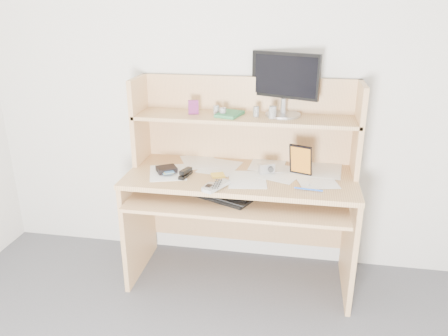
% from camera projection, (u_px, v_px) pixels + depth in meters
% --- Properties ---
extents(back_wall, '(3.60, 0.04, 2.50)m').
position_uv_depth(back_wall, '(249.00, 84.00, 2.79)').
color(back_wall, beige).
rests_on(back_wall, floor).
extents(desk, '(1.40, 0.70, 1.30)m').
position_uv_depth(desk, '(243.00, 178.00, 2.77)').
color(desk, tan).
rests_on(desk, floor).
extents(paper_clutter, '(1.32, 0.54, 0.01)m').
position_uv_depth(paper_clutter, '(241.00, 174.00, 2.68)').
color(paper_clutter, white).
rests_on(paper_clutter, desk).
extents(keyboard, '(0.42, 0.30, 0.03)m').
position_uv_depth(keyboard, '(219.00, 196.00, 2.59)').
color(keyboard, black).
rests_on(keyboard, desk).
extents(tv_remote, '(0.13, 0.20, 0.02)m').
position_uv_depth(tv_remote, '(217.00, 186.00, 2.46)').
color(tv_remote, '#A5A59F').
rests_on(tv_remote, paper_clutter).
extents(flip_phone, '(0.07, 0.11, 0.03)m').
position_uv_depth(flip_phone, '(209.00, 186.00, 2.45)').
color(flip_phone, '#B4B4B7').
rests_on(flip_phone, paper_clutter).
extents(stapler, '(0.06, 0.14, 0.04)m').
position_uv_depth(stapler, '(185.00, 173.00, 2.63)').
color(stapler, black).
rests_on(stapler, paper_clutter).
extents(wallet, '(0.15, 0.14, 0.03)m').
position_uv_depth(wallet, '(166.00, 169.00, 2.70)').
color(wallet, black).
rests_on(wallet, paper_clutter).
extents(sticky_note_pad, '(0.10, 0.10, 0.01)m').
position_uv_depth(sticky_note_pad, '(218.00, 175.00, 2.65)').
color(sticky_note_pad, gold).
rests_on(sticky_note_pad, desk).
extents(digital_camera, '(0.11, 0.07, 0.06)m').
position_uv_depth(digital_camera, '(267.00, 168.00, 2.68)').
color(digital_camera, '#A2A1A4').
rests_on(digital_camera, paper_clutter).
extents(game_case, '(0.13, 0.06, 0.19)m').
position_uv_depth(game_case, '(301.00, 160.00, 2.62)').
color(game_case, black).
rests_on(game_case, paper_clutter).
extents(blue_pen, '(0.16, 0.03, 0.01)m').
position_uv_depth(blue_pen, '(308.00, 189.00, 2.44)').
color(blue_pen, '#1848B7').
rests_on(blue_pen, paper_clutter).
extents(card_box, '(0.07, 0.04, 0.09)m').
position_uv_depth(card_box, '(193.00, 107.00, 2.72)').
color(card_box, '#A8162D').
rests_on(card_box, desk).
extents(shelf_book, '(0.17, 0.21, 0.02)m').
position_uv_depth(shelf_book, '(230.00, 114.00, 2.70)').
color(shelf_book, '#2F7644').
rests_on(shelf_book, desk).
extents(chip_stack_a, '(0.05, 0.05, 0.05)m').
position_uv_depth(chip_stack_a, '(216.00, 110.00, 2.74)').
color(chip_stack_a, black).
rests_on(chip_stack_a, desk).
extents(chip_stack_b, '(0.06, 0.06, 0.07)m').
position_uv_depth(chip_stack_b, '(272.00, 112.00, 2.63)').
color(chip_stack_b, white).
rests_on(chip_stack_b, desk).
extents(chip_stack_c, '(0.04, 0.04, 0.05)m').
position_uv_depth(chip_stack_c, '(223.00, 112.00, 2.69)').
color(chip_stack_c, black).
rests_on(chip_stack_c, desk).
extents(chip_stack_d, '(0.04, 0.04, 0.06)m').
position_uv_depth(chip_stack_d, '(256.00, 112.00, 2.67)').
color(chip_stack_d, silver).
rests_on(chip_stack_d, desk).
extents(monitor, '(0.42, 0.23, 0.38)m').
position_uv_depth(monitor, '(285.00, 82.00, 2.65)').
color(monitor, '#AAABAF').
rests_on(monitor, desk).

